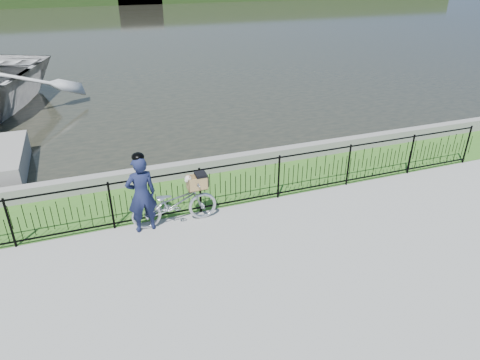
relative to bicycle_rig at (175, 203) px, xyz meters
name	(u,v)px	position (x,y,z in m)	size (l,w,h in m)	color
ground	(267,240)	(1.66, -1.35, -0.52)	(120.00, 120.00, 0.00)	gray
grass_strip	(227,186)	(1.66, 1.25, -0.51)	(60.00, 2.00, 0.01)	#376920
water	(113,31)	(1.66, 31.65, -0.52)	(120.00, 120.00, 0.00)	#27271E
quay_wall	(216,165)	(1.66, 2.25, -0.32)	(60.00, 0.30, 0.40)	gray
fence	(241,184)	(1.66, 0.25, 0.06)	(14.00, 0.06, 1.15)	black
bicycle_rig	(175,203)	(0.00, 0.00, 0.00)	(1.92, 0.67, 1.16)	silver
cyclist	(141,194)	(-0.71, -0.04, 0.39)	(0.68, 0.49, 1.83)	#171D3F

